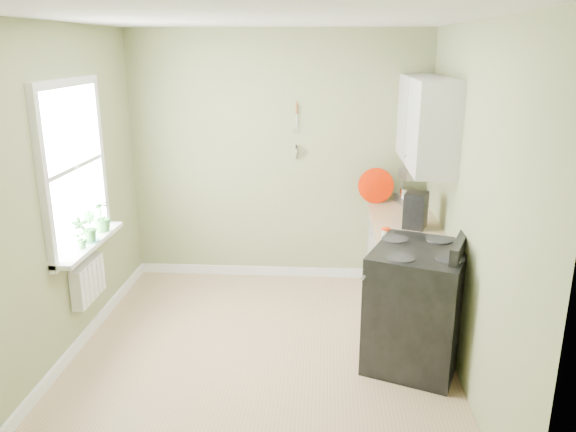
# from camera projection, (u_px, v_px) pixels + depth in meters

# --- Properties ---
(floor) EXTENTS (3.20, 3.60, 0.02)m
(floor) POSITION_uv_depth(u_px,v_px,m) (261.00, 359.00, 4.72)
(floor) COLOR #A4815B
(floor) RESTS_ON ground
(ceiling) EXTENTS (3.20, 3.60, 0.02)m
(ceiling) POSITION_uv_depth(u_px,v_px,m) (255.00, 17.00, 3.93)
(ceiling) COLOR white
(ceiling) RESTS_ON wall_back
(wall_back) EXTENTS (3.20, 0.02, 2.70)m
(wall_back) POSITION_uv_depth(u_px,v_px,m) (278.00, 159.00, 6.06)
(wall_back) COLOR #8F9666
(wall_back) RESTS_ON floor
(wall_left) EXTENTS (0.02, 3.60, 2.70)m
(wall_left) POSITION_uv_depth(u_px,v_px,m) (56.00, 200.00, 4.43)
(wall_left) COLOR #8F9666
(wall_left) RESTS_ON floor
(wall_right) EXTENTS (0.02, 3.60, 2.70)m
(wall_right) POSITION_uv_depth(u_px,v_px,m) (470.00, 207.00, 4.22)
(wall_right) COLOR #8F9666
(wall_right) RESTS_ON floor
(base_cabinets) EXTENTS (0.60, 1.60, 0.87)m
(base_cabinets) POSITION_uv_depth(u_px,v_px,m) (404.00, 269.00, 5.46)
(base_cabinets) COLOR silver
(base_cabinets) RESTS_ON floor
(countertop) EXTENTS (0.64, 1.60, 0.04)m
(countertop) POSITION_uv_depth(u_px,v_px,m) (406.00, 224.00, 5.33)
(countertop) COLOR tan
(countertop) RESTS_ON base_cabinets
(upper_cabinets) EXTENTS (0.35, 1.40, 0.80)m
(upper_cabinets) POSITION_uv_depth(u_px,v_px,m) (426.00, 122.00, 5.14)
(upper_cabinets) COLOR silver
(upper_cabinets) RESTS_ON wall_right
(window) EXTENTS (0.06, 1.14, 1.44)m
(window) POSITION_uv_depth(u_px,v_px,m) (73.00, 167.00, 4.66)
(window) COLOR white
(window) RESTS_ON wall_left
(window_sill) EXTENTS (0.18, 1.14, 0.04)m
(window_sill) POSITION_uv_depth(u_px,v_px,m) (90.00, 243.00, 4.85)
(window_sill) COLOR white
(window_sill) RESTS_ON wall_left
(radiator) EXTENTS (0.12, 0.50, 0.35)m
(radiator) POSITION_uv_depth(u_px,v_px,m) (88.00, 281.00, 4.90)
(radiator) COLOR white
(radiator) RESTS_ON wall_left
(wall_utensils) EXTENTS (0.02, 0.14, 0.58)m
(wall_utensils) POSITION_uv_depth(u_px,v_px,m) (296.00, 140.00, 5.95)
(wall_utensils) COLOR tan
(wall_utensils) RESTS_ON wall_back
(stove) EXTENTS (0.97, 1.00, 1.12)m
(stove) POSITION_uv_depth(u_px,v_px,m) (417.00, 305.00, 4.54)
(stove) COLOR black
(stove) RESTS_ON floor
(stand_mixer) EXTENTS (0.28, 0.37, 0.40)m
(stand_mixer) POSITION_uv_depth(u_px,v_px,m) (407.00, 186.00, 5.98)
(stand_mixer) COLOR #B2B2B7
(stand_mixer) RESTS_ON countertop
(kettle) EXTENTS (0.18, 0.11, 0.18)m
(kettle) POSITION_uv_depth(u_px,v_px,m) (376.00, 194.00, 6.00)
(kettle) COLOR silver
(kettle) RESTS_ON countertop
(coffee_maker) EXTENTS (0.25, 0.26, 0.33)m
(coffee_maker) POSITION_uv_depth(u_px,v_px,m) (415.00, 211.00, 5.13)
(coffee_maker) COLOR black
(coffee_maker) RESTS_ON countertop
(red_tray) EXTENTS (0.38, 0.10, 0.38)m
(red_tray) POSITION_uv_depth(u_px,v_px,m) (376.00, 186.00, 5.94)
(red_tray) COLOR #C31B00
(red_tray) RESTS_ON countertop
(jar) EXTENTS (0.08, 0.08, 0.09)m
(jar) POSITION_uv_depth(u_px,v_px,m) (386.00, 233.00, 4.89)
(jar) COLOR beige
(jar) RESTS_ON countertop
(plant_a) EXTENTS (0.17, 0.16, 0.27)m
(plant_a) POSITION_uv_depth(u_px,v_px,m) (80.00, 233.00, 4.63)
(plant_a) COLOR #337331
(plant_a) RESTS_ON window_sill
(plant_b) EXTENTS (0.19, 0.19, 0.27)m
(plant_b) POSITION_uv_depth(u_px,v_px,m) (89.00, 227.00, 4.80)
(plant_b) COLOR #337331
(plant_b) RESTS_ON window_sill
(plant_c) EXTENTS (0.22, 0.22, 0.28)m
(plant_c) POSITION_uv_depth(u_px,v_px,m) (102.00, 216.00, 5.07)
(plant_c) COLOR #337331
(plant_c) RESTS_ON window_sill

